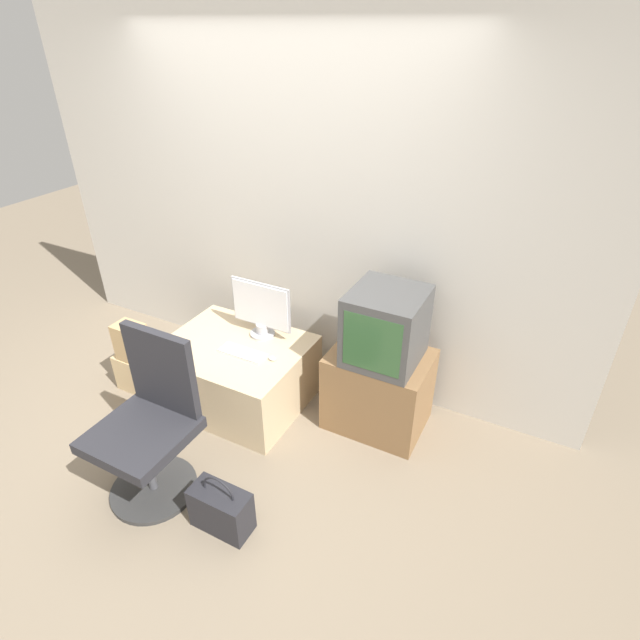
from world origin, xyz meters
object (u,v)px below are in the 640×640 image
at_px(office_chair, 150,427).
at_px(book, 138,407).
at_px(keyboard, 242,353).
at_px(crt_tv, 386,327).
at_px(handbag, 221,509).
at_px(cardboard_box_lower, 139,373).
at_px(mouse, 272,358).
at_px(main_monitor, 261,309).

height_order(office_chair, book, office_chair).
height_order(keyboard, crt_tv, crt_tv).
bearing_deg(handbag, crt_tv, 68.49).
relative_size(handbag, book, 2.37).
relative_size(keyboard, cardboard_box_lower, 1.01).
bearing_deg(keyboard, handbag, -62.98).
bearing_deg(mouse, handbag, -75.78).
xyz_separation_m(main_monitor, handbag, (0.47, -1.18, -0.55)).
xyz_separation_m(office_chair, cardboard_box_lower, (-0.79, 0.62, -0.31)).
bearing_deg(book, crt_tv, 22.34).
height_order(cardboard_box_lower, handbag, handbag).
relative_size(crt_tv, book, 2.97).
xyz_separation_m(keyboard, handbag, (0.46, -0.91, -0.35)).
bearing_deg(office_chair, crt_tv, 48.14).
relative_size(main_monitor, office_chair, 0.47).
height_order(mouse, crt_tv, crt_tv).
distance_m(mouse, handbag, 1.03).
bearing_deg(crt_tv, office_chair, -131.86).
distance_m(mouse, crt_tv, 0.81).
bearing_deg(cardboard_box_lower, keyboard, 13.67).
bearing_deg(crt_tv, main_monitor, -179.71).
xyz_separation_m(mouse, book, (-0.93, -0.43, -0.48)).
bearing_deg(keyboard, book, -150.62).
distance_m(keyboard, book, 0.94).
bearing_deg(office_chair, cardboard_box_lower, 141.73).
xyz_separation_m(crt_tv, cardboard_box_lower, (-1.78, -0.48, -0.67)).
height_order(crt_tv, office_chair, crt_tv).
bearing_deg(main_monitor, handbag, -68.18).
xyz_separation_m(main_monitor, keyboard, (0.01, -0.27, -0.21)).
distance_m(mouse, cardboard_box_lower, 1.16).
distance_m(mouse, office_chair, 0.91).
relative_size(keyboard, crt_tv, 0.70).
relative_size(cardboard_box_lower, handbag, 0.87).
height_order(mouse, cardboard_box_lower, mouse).
bearing_deg(book, keyboard, 29.38).
height_order(crt_tv, handbag, crt_tv).
xyz_separation_m(office_chair, book, (-0.65, 0.43, -0.44)).
bearing_deg(main_monitor, mouse, -45.92).
height_order(main_monitor, cardboard_box_lower, main_monitor).
xyz_separation_m(mouse, handbag, (0.24, -0.94, -0.35)).
relative_size(mouse, crt_tv, 0.11).
relative_size(mouse, handbag, 0.14).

